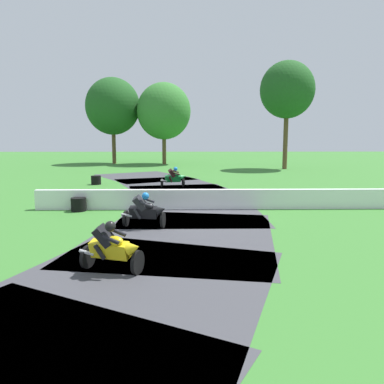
% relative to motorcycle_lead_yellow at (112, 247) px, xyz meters
% --- Properties ---
extents(ground_plane, '(120.00, 120.00, 0.00)m').
position_rel_motorcycle_lead_yellow_xyz_m(ground_plane, '(2.09, 8.25, -0.64)').
color(ground_plane, '#38752D').
extents(track_asphalt, '(11.28, 37.00, 0.01)m').
position_rel_motorcycle_lead_yellow_xyz_m(track_asphalt, '(0.49, 8.25, -0.63)').
color(track_asphalt, '#3D3D42').
rests_on(track_asphalt, ground).
extents(safety_barrier, '(24.22, 0.34, 0.90)m').
position_rel_motorcycle_lead_yellow_xyz_m(safety_barrier, '(7.13, 8.26, -0.19)').
color(safety_barrier, white).
rests_on(safety_barrier, ground).
extents(motorcycle_lead_yellow, '(1.68, 1.20, 1.43)m').
position_rel_motorcycle_lead_yellow_xyz_m(motorcycle_lead_yellow, '(0.00, 0.00, 0.00)').
color(motorcycle_lead_yellow, black).
rests_on(motorcycle_lead_yellow, ground).
extents(motorcycle_chase_black, '(1.70, 0.98, 1.43)m').
position_rel_motorcycle_lead_yellow_xyz_m(motorcycle_chase_black, '(0.33, 4.65, -0.00)').
color(motorcycle_chase_black, black).
rests_on(motorcycle_chase_black, ground).
extents(motorcycle_trailing_green, '(1.72, 1.05, 1.43)m').
position_rel_motorcycle_lead_yellow_xyz_m(motorcycle_trailing_green, '(1.07, 15.60, -0.00)').
color(motorcycle_trailing_green, black).
rests_on(motorcycle_trailing_green, ground).
extents(tire_stack_mid_a, '(0.67, 0.67, 0.60)m').
position_rel_motorcycle_lead_yellow_xyz_m(tire_stack_mid_a, '(-2.95, 7.84, -0.34)').
color(tire_stack_mid_a, black).
rests_on(tire_stack_mid_a, ground).
extents(tire_stack_mid_b, '(0.66, 0.66, 0.60)m').
position_rel_motorcycle_lead_yellow_xyz_m(tire_stack_mid_b, '(-4.29, 17.15, -0.34)').
color(tire_stack_mid_b, black).
rests_on(tire_stack_mid_b, ground).
extents(tree_far_left, '(5.21, 5.21, 10.37)m').
position_rel_motorcycle_lead_yellow_xyz_m(tree_far_left, '(11.61, 28.99, 6.97)').
color(tree_far_left, brown).
rests_on(tree_far_left, ground).
extents(tree_far_right, '(6.19, 6.19, 9.84)m').
position_rel_motorcycle_lead_yellow_xyz_m(tree_far_right, '(-6.53, 36.52, 5.94)').
color(tree_far_right, brown).
rests_on(tree_far_right, ground).
extents(tree_mid_rise, '(6.05, 6.05, 9.17)m').
position_rel_motorcycle_lead_yellow_xyz_m(tree_mid_rise, '(-0.62, 35.48, 5.34)').
color(tree_mid_rise, brown).
rests_on(tree_mid_rise, ground).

